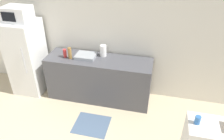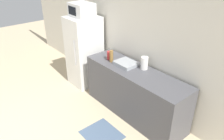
{
  "view_description": "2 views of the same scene",
  "coord_description": "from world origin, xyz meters",
  "px_view_note": "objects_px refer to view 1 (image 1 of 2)",
  "views": [
    {
      "loc": [
        1.44,
        -1.01,
        2.86
      ],
      "look_at": [
        0.72,
        2.04,
        0.94
      ],
      "focal_mm": 35.0,
      "sensor_mm": 36.0,
      "label": 1
    },
    {
      "loc": [
        2.61,
        0.03,
        2.62
      ],
      "look_at": [
        0.44,
        1.85,
        1.13
      ],
      "focal_mm": 35.0,
      "sensor_mm": 36.0,
      "label": 2
    }
  ],
  "objects_px": {
    "microwave": "(17,14)",
    "jar": "(198,120)",
    "bottle_short": "(65,53)",
    "paper_towel_roll": "(103,51)",
    "bottle_tall": "(70,53)",
    "refrigerator": "(27,57)"
  },
  "relations": [
    {
      "from": "microwave",
      "to": "jar",
      "type": "bearing_deg",
      "value": -23.69
    },
    {
      "from": "microwave",
      "to": "paper_towel_roll",
      "type": "height_order",
      "value": "microwave"
    },
    {
      "from": "bottle_tall",
      "to": "paper_towel_roll",
      "type": "relative_size",
      "value": 1.0
    },
    {
      "from": "bottle_tall",
      "to": "microwave",
      "type": "bearing_deg",
      "value": 177.38
    },
    {
      "from": "bottle_short",
      "to": "paper_towel_roll",
      "type": "bearing_deg",
      "value": 16.97
    },
    {
      "from": "jar",
      "to": "paper_towel_roll",
      "type": "xyz_separation_m",
      "value": [
        -1.57,
        1.57,
        -0.04
      ]
    },
    {
      "from": "bottle_tall",
      "to": "paper_towel_roll",
      "type": "distance_m",
      "value": 0.63
    },
    {
      "from": "jar",
      "to": "paper_towel_roll",
      "type": "height_order",
      "value": "paper_towel_roll"
    },
    {
      "from": "microwave",
      "to": "jar",
      "type": "distance_m",
      "value": 3.47
    },
    {
      "from": "jar",
      "to": "microwave",
      "type": "bearing_deg",
      "value": 156.31
    },
    {
      "from": "bottle_tall",
      "to": "jar",
      "type": "distance_m",
      "value": 2.53
    },
    {
      "from": "microwave",
      "to": "bottle_tall",
      "type": "xyz_separation_m",
      "value": [
        0.97,
        -0.04,
        -0.66
      ]
    },
    {
      "from": "bottle_short",
      "to": "paper_towel_roll",
      "type": "relative_size",
      "value": 0.73
    },
    {
      "from": "paper_towel_roll",
      "to": "bottle_short",
      "type": "bearing_deg",
      "value": -163.03
    },
    {
      "from": "jar",
      "to": "refrigerator",
      "type": "bearing_deg",
      "value": 156.29
    },
    {
      "from": "refrigerator",
      "to": "jar",
      "type": "relative_size",
      "value": 14.4
    },
    {
      "from": "jar",
      "to": "paper_towel_roll",
      "type": "bearing_deg",
      "value": 134.97
    },
    {
      "from": "bottle_tall",
      "to": "jar",
      "type": "xyz_separation_m",
      "value": [
        2.15,
        -1.33,
        0.04
      ]
    },
    {
      "from": "jar",
      "to": "bottle_short",
      "type": "bearing_deg",
      "value": 149.09
    },
    {
      "from": "refrigerator",
      "to": "bottle_tall",
      "type": "xyz_separation_m",
      "value": [
        0.97,
        -0.05,
        0.24
      ]
    },
    {
      "from": "refrigerator",
      "to": "microwave",
      "type": "xyz_separation_m",
      "value": [
        -0.0,
        -0.0,
        0.9
      ]
    },
    {
      "from": "refrigerator",
      "to": "paper_towel_roll",
      "type": "bearing_deg",
      "value": 7.29
    }
  ]
}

